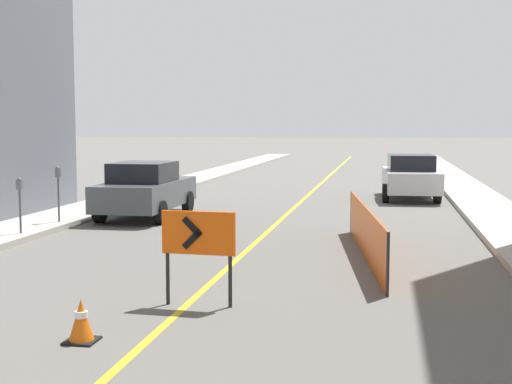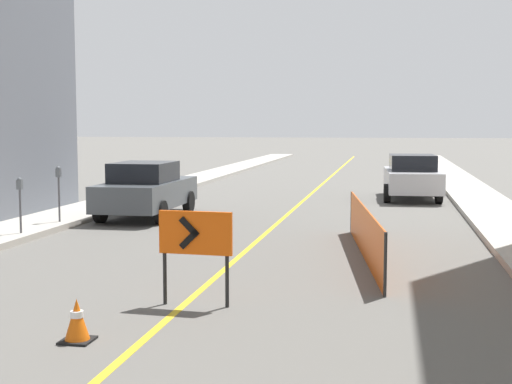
% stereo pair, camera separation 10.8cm
% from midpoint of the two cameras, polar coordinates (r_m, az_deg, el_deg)
% --- Properties ---
extents(lane_stripe, '(0.12, 66.85, 0.01)m').
position_cam_midpoint_polar(lane_stripe, '(26.17, 4.27, -0.39)').
color(lane_stripe, gold).
rests_on(lane_stripe, ground_plane).
extents(sidewalk_left, '(1.86, 66.85, 0.15)m').
position_cam_midpoint_polar(sidewalk_left, '(27.48, -8.25, -0.00)').
color(sidewalk_left, '#ADA89E').
rests_on(sidewalk_left, ground_plane).
extents(sidewalk_right, '(1.86, 66.85, 0.15)m').
position_cam_midpoint_polar(sidewalk_right, '(26.18, 17.42, -0.47)').
color(sidewalk_right, '#ADA89E').
rests_on(sidewalk_right, ground_plane).
extents(traffic_cone_fifth, '(0.38, 0.38, 0.54)m').
position_cam_midpoint_polar(traffic_cone_fifth, '(9.11, -13.79, -9.96)').
color(traffic_cone_fifth, black).
rests_on(traffic_cone_fifth, ground_plane).
extents(arrow_barricade_primary, '(1.11, 0.13, 1.40)m').
position_cam_midpoint_polar(arrow_barricade_primary, '(10.43, -4.59, -3.65)').
color(arrow_barricade_primary, '#EF560C').
rests_on(arrow_barricade_primary, ground_plane).
extents(safety_mesh_fence, '(0.92, 6.61, 1.01)m').
position_cam_midpoint_polar(safety_mesh_fence, '(14.42, 8.89, -3.20)').
color(safety_mesh_fence, '#EF560C').
rests_on(safety_mesh_fence, ground_plane).
extents(parked_car_curb_near, '(1.93, 4.30, 1.59)m').
position_cam_midpoint_polar(parked_car_curb_near, '(20.56, -8.63, 0.20)').
color(parked_car_curb_near, '#474C51').
rests_on(parked_car_curb_near, ground_plane).
extents(parked_car_curb_mid, '(2.03, 4.39, 1.59)m').
position_cam_midpoint_polar(parked_car_curb_mid, '(25.87, 12.49, 1.20)').
color(parked_car_curb_mid, '#B7B7BC').
rests_on(parked_car_curb_mid, ground_plane).
extents(parking_meter_near_curb, '(0.12, 0.11, 1.29)m').
position_cam_midpoint_polar(parking_meter_near_curb, '(17.24, -18.20, -0.13)').
color(parking_meter_near_curb, '#4C4C51').
rests_on(parking_meter_near_curb, sidewalk_left).
extents(parking_meter_far_curb, '(0.12, 0.11, 1.43)m').
position_cam_midpoint_polar(parking_meter_far_curb, '(18.97, -15.35, 0.71)').
color(parking_meter_far_curb, '#4C4C51').
rests_on(parking_meter_far_curb, sidewalk_left).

